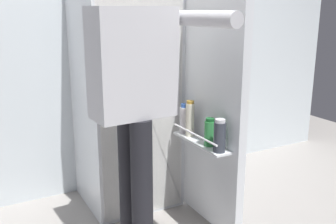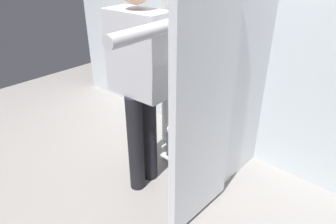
{
  "view_description": "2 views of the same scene",
  "coord_description": "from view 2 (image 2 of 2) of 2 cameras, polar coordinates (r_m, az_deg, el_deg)",
  "views": [
    {
      "loc": [
        -1.0,
        -1.95,
        1.37
      ],
      "look_at": [
        0.04,
        -0.01,
        0.78
      ],
      "focal_mm": 41.85,
      "sensor_mm": 36.0,
      "label": 1
    },
    {
      "loc": [
        1.3,
        -1.42,
        1.73
      ],
      "look_at": [
        0.03,
        -0.04,
        0.72
      ],
      "focal_mm": 33.03,
      "sensor_mm": 36.0,
      "label": 2
    }
  ],
  "objects": [
    {
      "name": "person",
      "position": [
        2.15,
        -5.1,
        7.47
      ],
      "size": [
        0.57,
        0.73,
        1.62
      ],
      "color": "black",
      "rests_on": "ground_plane"
    },
    {
      "name": "refrigerator",
      "position": [
        2.47,
        8.35,
        6.25
      ],
      "size": [
        0.67,
        1.18,
        1.64
      ],
      "color": "silver",
      "rests_on": "ground_plane"
    },
    {
      "name": "kitchen_wall",
      "position": [
        2.7,
        13.51,
        16.52
      ],
      "size": [
        4.4,
        0.1,
        2.43
      ],
      "primitive_type": "cube",
      "color": "silver",
      "rests_on": "ground_plane"
    },
    {
      "name": "ground_plane",
      "position": [
        2.59,
        0.12,
        -13.71
      ],
      "size": [
        6.08,
        6.08,
        0.0
      ],
      "primitive_type": "plane",
      "color": "gray"
    }
  ]
}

